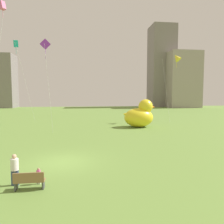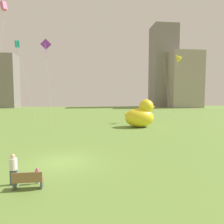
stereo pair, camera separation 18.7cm
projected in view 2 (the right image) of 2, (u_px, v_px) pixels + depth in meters
ground_plane at (62, 162)px, 14.30m from camera, size 140.00×140.00×0.00m
park_bench at (28, 180)px, 10.11m from camera, size 1.45×0.45×0.90m
person_adult at (13, 168)px, 10.61m from camera, size 0.40×0.40×1.62m
person_child at (37, 175)px, 10.78m from camera, size 0.21×0.21×0.85m
giant_inflatable_duck at (141, 115)px, 29.84m from camera, size 4.85×3.11×4.02m
city_skyline at (140, 74)px, 79.29m from camera, size 76.01×14.91×31.64m
kite_teal at (17, 44)px, 34.06m from camera, size 2.99×3.21×13.66m
kite_pink at (4, 7)px, 29.37m from camera, size 2.83×2.98×17.83m
kite_purple at (46, 48)px, 24.23m from camera, size 1.30×0.71×11.19m
kite_yellow at (178, 57)px, 35.20m from camera, size 2.85×3.66×11.79m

